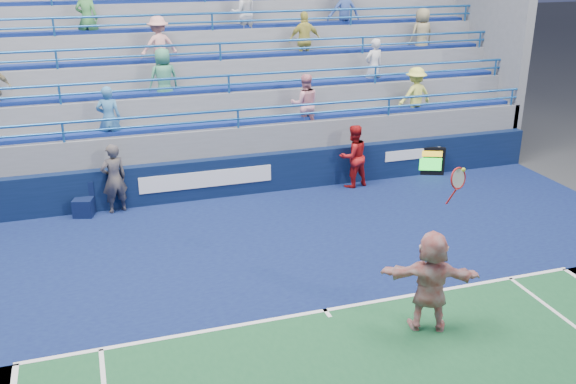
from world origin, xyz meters
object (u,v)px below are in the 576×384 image
object	(u,v)px
tennis_player	(431,281)
serve_speed_board	(424,161)
ball_girl	(353,156)
line_judge	(114,179)
judge_chair	(84,206)

from	to	relation	value
tennis_player	serve_speed_board	bearing A→B (deg)	61.52
ball_girl	line_judge	bearing A→B (deg)	-12.55
line_judge	ball_girl	bearing A→B (deg)	160.73
judge_chair	ball_girl	distance (m)	7.41
judge_chair	line_judge	size ratio (longest dim) A/B	0.46
serve_speed_board	line_judge	bearing A→B (deg)	-179.00
judge_chair	ball_girl	xyz separation A→B (m)	(7.39, -0.10, 0.63)
line_judge	ball_girl	distance (m)	6.58
serve_speed_board	ball_girl	bearing A→B (deg)	-173.88
tennis_player	ball_girl	bearing A→B (deg)	77.29
judge_chair	tennis_player	bearing A→B (deg)	-51.70
serve_speed_board	judge_chair	world-z (taller)	serve_speed_board
judge_chair	tennis_player	size ratio (longest dim) A/B	0.28
judge_chair	tennis_player	distance (m)	9.32
tennis_player	line_judge	distance (m)	8.82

